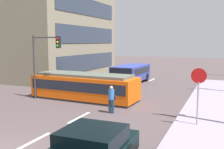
# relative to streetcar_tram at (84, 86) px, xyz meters

# --- Properties ---
(ground_plane) EXTENTS (120.00, 120.00, 0.00)m
(ground_plane) POSITION_rel_streetcar_tram_xyz_m (2.08, -0.35, -1.01)
(ground_plane) COLOR #4D4042
(sidewalk_curb_right) EXTENTS (3.20, 36.00, 0.14)m
(sidewalk_curb_right) POSITION_rel_streetcar_tram_xyz_m (8.88, -4.35, -0.94)
(sidewalk_curb_right) COLOR gray
(sidewalk_curb_right) RESTS_ON ground
(lane_stripe_1) EXTENTS (0.16, 2.40, 0.01)m
(lane_stripe_1) POSITION_rel_streetcar_tram_xyz_m (2.08, -8.35, -1.01)
(lane_stripe_1) COLOR silver
(lane_stripe_1) RESTS_ON ground
(lane_stripe_2) EXTENTS (0.16, 2.40, 0.01)m
(lane_stripe_2) POSITION_rel_streetcar_tram_xyz_m (2.08, -4.35, -1.01)
(lane_stripe_2) COLOR silver
(lane_stripe_2) RESTS_ON ground
(lane_stripe_3) EXTENTS (0.16, 2.40, 0.01)m
(lane_stripe_3) POSITION_rel_streetcar_tram_xyz_m (2.08, 6.00, -1.01)
(lane_stripe_3) COLOR silver
(lane_stripe_3) RESTS_ON ground
(lane_stripe_4) EXTENTS (0.16, 2.40, 0.01)m
(lane_stripe_4) POSITION_rel_streetcar_tram_xyz_m (2.08, 12.00, -1.01)
(lane_stripe_4) COLOR silver
(lane_stripe_4) RESTS_ON ground
(streetcar_tram) EXTENTS (8.22, 2.90, 1.96)m
(streetcar_tram) POSITION_rel_streetcar_tram_xyz_m (0.00, 0.00, 0.00)
(streetcar_tram) COLOR #EF540C
(streetcar_tram) RESTS_ON ground
(city_bus) EXTENTS (2.72, 5.61, 1.86)m
(city_bus) POSITION_rel_streetcar_tram_xyz_m (0.56, 9.03, 0.05)
(city_bus) COLOR #2F3C92
(city_bus) RESTS_ON ground
(pedestrian_crossing) EXTENTS (0.51, 0.36, 1.67)m
(pedestrian_crossing) POSITION_rel_streetcar_tram_xyz_m (3.40, -2.76, -0.07)
(pedestrian_crossing) COLOR navy
(pedestrian_crossing) RESTS_ON ground
(stop_sign) EXTENTS (0.76, 0.07, 2.88)m
(stop_sign) POSITION_rel_streetcar_tram_xyz_m (8.44, -3.49, 1.18)
(stop_sign) COLOR gray
(stop_sign) RESTS_ON sidewalk_curb_right
(traffic_light_mast) EXTENTS (2.45, 0.33, 4.84)m
(traffic_light_mast) POSITION_rel_streetcar_tram_xyz_m (-2.70, -1.16, 2.36)
(traffic_light_mast) COLOR #333333
(traffic_light_mast) RESTS_ON ground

